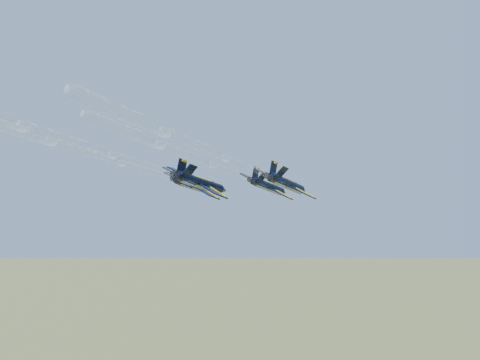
% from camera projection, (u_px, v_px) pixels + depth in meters
% --- Properties ---
extents(jet_lead, '(11.82, 17.59, 6.09)m').
position_uv_depth(jet_lead, '(269.00, 186.00, 115.37)').
color(jet_lead, black).
extents(jet_left, '(11.82, 17.59, 6.09)m').
position_uv_depth(jet_left, '(197.00, 186.00, 110.66)').
color(jet_left, black).
extents(jet_right, '(11.82, 17.59, 6.09)m').
position_uv_depth(jet_right, '(287.00, 184.00, 100.68)').
color(jet_right, black).
extents(jet_slot, '(11.82, 17.59, 6.09)m').
position_uv_depth(jet_slot, '(201.00, 183.00, 95.90)').
color(jet_slot, black).
extents(smoke_trail_lead, '(16.39, 45.56, 2.26)m').
position_uv_depth(smoke_trail_lead, '(160.00, 180.00, 83.77)').
color(smoke_trail_lead, white).
extents(smoke_trail_left, '(16.39, 45.56, 2.26)m').
position_uv_depth(smoke_trail_left, '(54.00, 178.00, 79.06)').
color(smoke_trail_left, white).
extents(smoke_trail_right, '(16.39, 45.56, 2.26)m').
position_uv_depth(smoke_trail_right, '(165.00, 174.00, 69.08)').
color(smoke_trail_right, white).
extents(smoke_trail_slot, '(16.39, 45.56, 2.26)m').
position_uv_depth(smoke_trail_slot, '(27.00, 172.00, 64.30)').
color(smoke_trail_slot, white).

